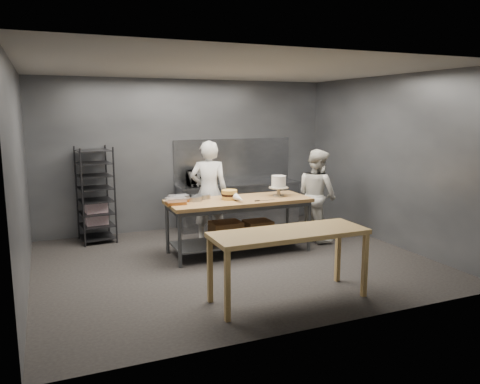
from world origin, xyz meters
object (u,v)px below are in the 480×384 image
object	(u,v)px
work_table	(239,219)
chef_right	(317,195)
layer_cake	(229,195)
near_counter	(289,238)
microwave	(202,178)
frosted_cake_stand	(279,183)
speed_rack	(96,195)
chef_behind	(209,192)

from	to	relation	value
work_table	chef_right	size ratio (longest dim) A/B	1.42
chef_right	layer_cake	bearing A→B (deg)	85.33
near_counter	chef_right	distance (m)	2.92
near_counter	chef_right	world-z (taller)	chef_right
microwave	frosted_cake_stand	distance (m)	1.92
chef_right	frosted_cake_stand	distance (m)	0.95
speed_rack	layer_cake	bearing A→B (deg)	-38.98
microwave	layer_cake	world-z (taller)	microwave
chef_behind	microwave	bearing A→B (deg)	-78.65
microwave	chef_behind	bearing A→B (deg)	-100.35
speed_rack	layer_cake	world-z (taller)	speed_rack
microwave	layer_cake	bearing A→B (deg)	-92.50
near_counter	frosted_cake_stand	world-z (taller)	frosted_cake_stand
speed_rack	microwave	bearing A→B (deg)	2.22
work_table	microwave	xyz separation A→B (m)	(-0.08, 1.74, 0.48)
chef_behind	chef_right	distance (m)	1.99
near_counter	layer_cake	world-z (taller)	layer_cake
near_counter	chef_behind	world-z (taller)	chef_behind
chef_right	microwave	size ratio (longest dim) A/B	3.12
near_counter	chef_behind	size ratio (longest dim) A/B	1.07
microwave	layer_cake	xyz separation A→B (m)	(-0.07, -1.69, -0.05)
near_counter	chef_right	size ratio (longest dim) A/B	1.18
speed_rack	chef_right	world-z (taller)	speed_rack
work_table	frosted_cake_stand	bearing A→B (deg)	0.96
near_counter	speed_rack	distance (m)	4.24
microwave	layer_cake	distance (m)	1.69
chef_right	layer_cake	xyz separation A→B (m)	(-1.79, -0.13, 0.15)
speed_rack	chef_right	distance (m)	4.06
near_counter	layer_cake	bearing A→B (deg)	88.92
microwave	frosted_cake_stand	world-z (taller)	frosted_cake_stand
near_counter	layer_cake	distance (m)	2.16
speed_rack	frosted_cake_stand	bearing A→B (deg)	-29.62
layer_cake	work_table	bearing A→B (deg)	-16.75
near_counter	frosted_cake_stand	distance (m)	2.34
near_counter	microwave	world-z (taller)	microwave
chef_right	layer_cake	world-z (taller)	chef_right
layer_cake	near_counter	bearing A→B (deg)	-91.08
chef_behind	frosted_cake_stand	bearing A→B (deg)	162.60
layer_cake	speed_rack	bearing A→B (deg)	141.02
near_counter	microwave	size ratio (longest dim) A/B	3.69
frosted_cake_stand	layer_cake	bearing A→B (deg)	177.78
chef_behind	frosted_cake_stand	distance (m)	1.30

